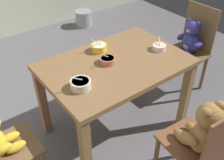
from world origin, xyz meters
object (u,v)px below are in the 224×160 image
dining_table (116,73)px  teddy_chair_near_front (203,135)px  porridge_bowl_yellow_far_center (100,47)px  porridge_bowl_terracotta_center (108,60)px  metal_pail (84,18)px  porridge_bowl_white_near_right (159,47)px  teddy_chair_near_right (190,43)px  porridge_bowl_cream_near_left (81,84)px

dining_table → teddy_chair_near_front: size_ratio=1.35×
dining_table → porridge_bowl_yellow_far_center: size_ratio=8.25×
porridge_bowl_terracotta_center → metal_pail: (1.06, 2.11, -0.65)m
teddy_chair_near_front → porridge_bowl_terracotta_center: 0.92m
porridge_bowl_white_near_right → teddy_chair_near_right: bearing=11.0°
metal_pail → dining_table: bearing=-115.0°
porridge_bowl_yellow_far_center → metal_pail: 2.26m
porridge_bowl_cream_near_left → porridge_bowl_yellow_far_center: porridge_bowl_cream_near_left is taller
teddy_chair_near_right → porridge_bowl_yellow_far_center: size_ratio=6.56×
teddy_chair_near_front → porridge_bowl_yellow_far_center: size_ratio=6.13×
porridge_bowl_terracotta_center → porridge_bowl_yellow_far_center: bearing=73.0°
teddy_chair_near_right → porridge_bowl_terracotta_center: (-1.10, -0.02, 0.22)m
dining_table → porridge_bowl_white_near_right: 0.46m
porridge_bowl_yellow_far_center → metal_pail: (1.00, 1.91, -0.66)m
dining_table → porridge_bowl_yellow_far_center: 0.28m
porridge_bowl_white_near_right → porridge_bowl_cream_near_left: bearing=-176.5°
teddy_chair_near_front → porridge_bowl_yellow_far_center: bearing=9.1°
dining_table → porridge_bowl_cream_near_left: size_ratio=7.40×
dining_table → porridge_bowl_terracotta_center: (-0.06, 0.04, 0.14)m
teddy_chair_near_right → metal_pail: (-0.04, 2.10, -0.43)m
porridge_bowl_white_near_right → porridge_bowl_yellow_far_center: 0.52m
teddy_chair_near_right → porridge_bowl_cream_near_left: bearing=5.6°
teddy_chair_near_right → metal_pail: teddy_chair_near_right is taller
porridge_bowl_terracotta_center → porridge_bowl_white_near_right: (0.49, -0.10, -0.00)m
teddy_chair_near_right → porridge_bowl_yellow_far_center: bearing=-11.0°
teddy_chair_near_right → porridge_bowl_terracotta_center: bearing=-0.2°
dining_table → porridge_bowl_cream_near_left: (-0.41, -0.12, 0.14)m
teddy_chair_near_right → porridge_bowl_yellow_far_center: teddy_chair_near_right is taller
teddy_chair_near_right → porridge_bowl_terracotta_center: teddy_chair_near_right is taller
porridge_bowl_terracotta_center → teddy_chair_near_right: bearing=0.9°
porridge_bowl_cream_near_left → porridge_bowl_yellow_far_center: size_ratio=1.11×
porridge_bowl_terracotta_center → dining_table: bearing=-32.0°
porridge_bowl_white_near_right → dining_table: bearing=171.5°
teddy_chair_near_front → metal_pail: (0.93, 3.00, -0.45)m
dining_table → teddy_chair_near_right: (1.04, 0.05, -0.08)m
teddy_chair_near_front → porridge_bowl_cream_near_left: size_ratio=5.50×
dining_table → teddy_chair_near_front: 0.86m
dining_table → teddy_chair_near_right: size_ratio=1.26×
dining_table → teddy_chair_near_right: 1.05m
teddy_chair_near_front → teddy_chair_near_right: size_ratio=0.93×
teddy_chair_near_right → porridge_bowl_cream_near_left: teddy_chair_near_right is taller
porridge_bowl_white_near_right → teddy_chair_near_front: bearing=-114.3°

